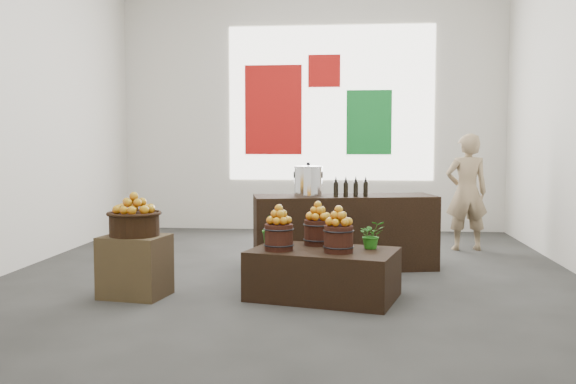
# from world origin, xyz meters

# --- Properties ---
(ground) EXTENTS (7.00, 7.00, 0.00)m
(ground) POSITION_xyz_m (0.00, 0.00, 0.00)
(ground) COLOR #363633
(ground) RESTS_ON ground
(back_wall) EXTENTS (6.00, 0.04, 4.00)m
(back_wall) POSITION_xyz_m (0.00, 3.50, 2.00)
(back_wall) COLOR silver
(back_wall) RESTS_ON ground
(back_opening) EXTENTS (3.20, 0.02, 2.40)m
(back_opening) POSITION_xyz_m (0.30, 3.48, 2.00)
(back_opening) COLOR white
(back_opening) RESTS_ON back_wall
(deco_red_left) EXTENTS (0.90, 0.04, 1.40)m
(deco_red_left) POSITION_xyz_m (-0.60, 3.47, 1.90)
(deco_red_left) COLOR #B2100D
(deco_red_left) RESTS_ON back_wall
(deco_green_right) EXTENTS (0.70, 0.04, 1.00)m
(deco_green_right) POSITION_xyz_m (0.90, 3.47, 1.70)
(deco_green_right) COLOR #127829
(deco_green_right) RESTS_ON back_wall
(deco_red_upper) EXTENTS (0.50, 0.04, 0.50)m
(deco_red_upper) POSITION_xyz_m (0.20, 3.47, 2.50)
(deco_red_upper) COLOR #B2100D
(deco_red_upper) RESTS_ON back_wall
(crate) EXTENTS (0.62, 0.54, 0.55)m
(crate) POSITION_xyz_m (-1.31, -1.09, 0.28)
(crate) COLOR brown
(crate) RESTS_ON ground
(wicker_basket) EXTENTS (0.44, 0.44, 0.20)m
(wicker_basket) POSITION_xyz_m (-1.31, -1.09, 0.66)
(wicker_basket) COLOR black
(wicker_basket) RESTS_ON crate
(apples_in_basket) EXTENTS (0.35, 0.35, 0.19)m
(apples_in_basket) POSITION_xyz_m (-1.31, -1.09, 0.85)
(apples_in_basket) COLOR #A70B05
(apples_in_basket) RESTS_ON wicker_basket
(display_table) EXTENTS (1.42, 1.07, 0.44)m
(display_table) POSITION_xyz_m (0.38, -0.98, 0.22)
(display_table) COLOR black
(display_table) RESTS_ON ground
(apple_bucket_front_left) EXTENTS (0.25, 0.25, 0.23)m
(apple_bucket_front_left) POSITION_xyz_m (-0.01, -1.06, 0.55)
(apple_bucket_front_left) COLOR #33150E
(apple_bucket_front_left) RESTS_ON display_table
(apples_in_bucket_front_left) EXTENTS (0.19, 0.19, 0.17)m
(apples_in_bucket_front_left) POSITION_xyz_m (-0.01, -1.06, 0.76)
(apples_in_bucket_front_left) COLOR #A70B05
(apples_in_bucket_front_left) RESTS_ON apple_bucket_front_left
(apple_bucket_front_right) EXTENTS (0.25, 0.25, 0.23)m
(apple_bucket_front_right) POSITION_xyz_m (0.51, -1.11, 0.55)
(apple_bucket_front_right) COLOR #33150E
(apple_bucket_front_right) RESTS_ON display_table
(apples_in_bucket_front_right) EXTENTS (0.19, 0.19, 0.17)m
(apples_in_bucket_front_right) POSITION_xyz_m (0.51, -1.11, 0.76)
(apples_in_bucket_front_right) COLOR #A70B05
(apples_in_bucket_front_right) RESTS_ON apple_bucket_front_right
(apple_bucket_rear) EXTENTS (0.25, 0.25, 0.23)m
(apple_bucket_rear) POSITION_xyz_m (0.31, -0.72, 0.55)
(apple_bucket_rear) COLOR #33150E
(apple_bucket_rear) RESTS_ON display_table
(apples_in_bucket_rear) EXTENTS (0.19, 0.19, 0.17)m
(apples_in_bucket_rear) POSITION_xyz_m (0.31, -0.72, 0.76)
(apples_in_bucket_rear) COLOR #A70B05
(apples_in_bucket_rear) RESTS_ON apple_bucket_rear
(herb_garnish_right) EXTENTS (0.27, 0.25, 0.25)m
(herb_garnish_right) POSITION_xyz_m (0.81, -0.89, 0.56)
(herb_garnish_right) COLOR #206815
(herb_garnish_right) RESTS_ON display_table
(herb_garnish_left) EXTENTS (0.16, 0.13, 0.28)m
(herb_garnish_left) POSITION_xyz_m (-0.14, -0.67, 0.58)
(herb_garnish_left) COLOR #206815
(herb_garnish_left) RESTS_ON display_table
(counter) EXTENTS (2.06, 1.02, 0.81)m
(counter) POSITION_xyz_m (0.55, 0.41, 0.40)
(counter) COLOR black
(counter) RESTS_ON ground
(stock_pot_left) EXTENTS (0.31, 0.31, 0.31)m
(stock_pot_left) POSITION_xyz_m (0.16, 0.33, 0.96)
(stock_pot_left) COLOR silver
(stock_pot_left) RESTS_ON counter
(oil_cruets) EXTENTS (0.29, 0.11, 0.22)m
(oil_cruets) POSITION_xyz_m (0.59, 0.22, 0.92)
(oil_cruets) COLOR black
(oil_cruets) RESTS_ON counter
(shopper) EXTENTS (0.59, 0.42, 1.50)m
(shopper) POSITION_xyz_m (2.11, 1.76, 0.75)
(shopper) COLOR #977E5C
(shopper) RESTS_ON ground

